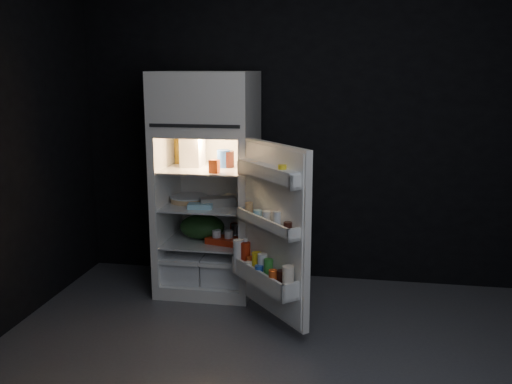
% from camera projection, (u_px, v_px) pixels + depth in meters
% --- Properties ---
extents(floor, '(4.00, 3.40, 0.00)m').
position_uv_depth(floor, '(287.00, 376.00, 3.42)').
color(floor, '#4F4F54').
rests_on(floor, ground).
extents(wall_back, '(4.00, 0.00, 2.70)m').
position_uv_depth(wall_back, '(314.00, 123.00, 4.76)').
color(wall_back, black).
rests_on(wall_back, ground).
extents(wall_front, '(4.00, 0.00, 2.70)m').
position_uv_depth(wall_front, '(216.00, 248.00, 1.49)').
color(wall_front, black).
rests_on(wall_front, ground).
extents(refrigerator, '(0.76, 0.71, 1.78)m').
position_uv_depth(refrigerator, '(208.00, 175.00, 4.62)').
color(refrigerator, white).
rests_on(refrigerator, ground).
extents(fridge_door, '(0.61, 0.67, 1.22)m').
position_uv_depth(fridge_door, '(272.00, 234.00, 3.94)').
color(fridge_door, white).
rests_on(fridge_door, ground).
extents(milk_jug, '(0.18, 0.18, 0.24)m').
position_uv_depth(milk_jug, '(192.00, 151.00, 4.59)').
color(milk_jug, white).
rests_on(milk_jug, refrigerator).
extents(mayo_jar, '(0.12, 0.12, 0.14)m').
position_uv_depth(mayo_jar, '(224.00, 159.00, 4.55)').
color(mayo_jar, '#1F4AAB').
rests_on(mayo_jar, refrigerator).
extents(jam_jar, '(0.14, 0.14, 0.13)m').
position_uv_depth(jam_jar, '(227.00, 159.00, 4.55)').
color(jam_jar, black).
rests_on(jam_jar, refrigerator).
extents(amber_bottle, '(0.08, 0.08, 0.22)m').
position_uv_depth(amber_bottle, '(179.00, 150.00, 4.73)').
color(amber_bottle, '#BA8C1D').
rests_on(amber_bottle, refrigerator).
extents(small_carton, '(0.08, 0.07, 0.10)m').
position_uv_depth(small_carton, '(214.00, 166.00, 4.32)').
color(small_carton, '#CC4718').
rests_on(small_carton, refrigerator).
extents(egg_carton, '(0.30, 0.20, 0.07)m').
position_uv_depth(egg_carton, '(218.00, 202.00, 4.53)').
color(egg_carton, gray).
rests_on(egg_carton, refrigerator).
extents(pie, '(0.38, 0.38, 0.04)m').
position_uv_depth(pie, '(189.00, 199.00, 4.68)').
color(pie, tan).
rests_on(pie, refrigerator).
extents(flat_package, '(0.20, 0.12, 0.04)m').
position_uv_depth(flat_package, '(200.00, 206.00, 4.46)').
color(flat_package, '#99D6EC').
rests_on(flat_package, refrigerator).
extents(wrapped_pkg, '(0.15, 0.13, 0.05)m').
position_uv_depth(wrapped_pkg, '(231.00, 198.00, 4.72)').
color(wrapped_pkg, '#FAE8CD').
rests_on(wrapped_pkg, refrigerator).
extents(produce_bag, '(0.46, 0.43, 0.20)m').
position_uv_depth(produce_bag, '(202.00, 227.00, 4.70)').
color(produce_bag, '#193815').
rests_on(produce_bag, refrigerator).
extents(yogurt_tray, '(0.30, 0.21, 0.05)m').
position_uv_depth(yogurt_tray, '(224.00, 241.00, 4.57)').
color(yogurt_tray, red).
rests_on(yogurt_tray, refrigerator).
extents(small_can_red, '(0.07, 0.07, 0.09)m').
position_uv_depth(small_can_red, '(234.00, 229.00, 4.83)').
color(small_can_red, red).
rests_on(small_can_red, refrigerator).
extents(small_can_silver, '(0.07, 0.07, 0.09)m').
position_uv_depth(small_can_silver, '(235.00, 229.00, 4.81)').
color(small_can_silver, silver).
rests_on(small_can_silver, refrigerator).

